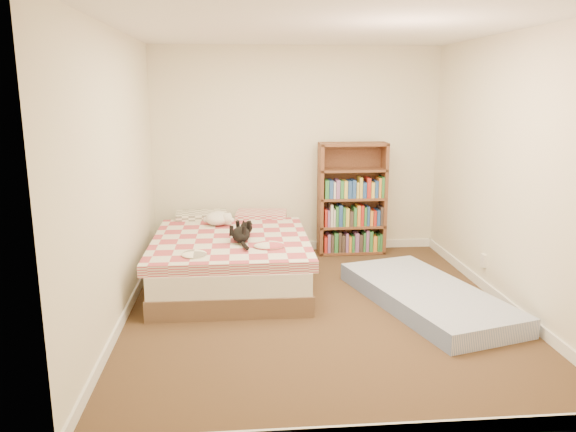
{
  "coord_description": "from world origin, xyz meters",
  "views": [
    {
      "loc": [
        -0.72,
        -4.83,
        2.0
      ],
      "look_at": [
        -0.26,
        0.3,
        0.83
      ],
      "focal_mm": 35.0,
      "sensor_mm": 36.0,
      "label": 1
    }
  ],
  "objects": [
    {
      "name": "room",
      "position": [
        0.0,
        0.0,
        1.2
      ],
      "size": [
        3.51,
        4.01,
        2.51
      ],
      "color": "#42301C",
      "rests_on": "ground"
    },
    {
      "name": "bed",
      "position": [
        -0.81,
        0.91,
        0.26
      ],
      "size": [
        1.58,
        2.15,
        0.57
      ],
      "rotation": [
        0.0,
        0.0,
        -0.0
      ],
      "color": "brown",
      "rests_on": "room"
    },
    {
      "name": "bookshelf",
      "position": [
        0.66,
        1.82,
        0.52
      ],
      "size": [
        0.82,
        0.28,
        1.37
      ],
      "rotation": [
        0.0,
        0.0,
        0.01
      ],
      "color": "#522B1C",
      "rests_on": "room"
    },
    {
      "name": "floor_mattress",
      "position": [
        1.03,
        0.02,
        0.09
      ],
      "size": [
        1.34,
        2.07,
        0.17
      ],
      "primitive_type": "cube",
      "rotation": [
        0.0,
        0.0,
        0.27
      ],
      "color": "#6D80B6",
      "rests_on": "room"
    },
    {
      "name": "black_cat",
      "position": [
        -0.7,
        0.63,
        0.58
      ],
      "size": [
        0.29,
        0.69,
        0.16
      ],
      "rotation": [
        0.0,
        0.0,
        -0.26
      ],
      "color": "black",
      "rests_on": "bed"
    },
    {
      "name": "white_dog",
      "position": [
        -0.95,
        1.28,
        0.59
      ],
      "size": [
        0.33,
        0.36,
        0.15
      ],
      "rotation": [
        0.0,
        0.0,
        0.22
      ],
      "color": "white",
      "rests_on": "bed"
    }
  ]
}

